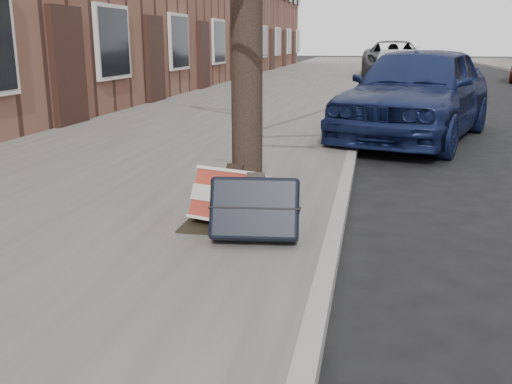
% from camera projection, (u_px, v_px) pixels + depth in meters
% --- Properties ---
extents(near_sidewalk, '(5.00, 70.00, 0.12)m').
position_uv_depth(near_sidewalk, '(287.00, 89.00, 18.03)').
color(near_sidewalk, slate).
rests_on(near_sidewalk, ground).
extents(dirt_patch, '(0.85, 0.85, 0.02)m').
position_uv_depth(dirt_patch, '(243.00, 219.00, 4.62)').
color(dirt_patch, black).
rests_on(dirt_patch, near_sidewalk).
extents(suitcase_red, '(0.65, 0.47, 0.45)m').
position_uv_depth(suitcase_red, '(230.00, 198.00, 4.42)').
color(suitcase_red, maroon).
rests_on(suitcase_red, near_sidewalk).
extents(suitcase_navy, '(0.67, 0.45, 0.49)m').
position_uv_depth(suitcase_navy, '(255.00, 209.00, 4.06)').
color(suitcase_navy, black).
rests_on(suitcase_navy, near_sidewalk).
extents(car_near_front, '(3.00, 4.72, 1.50)m').
position_uv_depth(car_near_front, '(417.00, 92.00, 8.94)').
color(car_near_front, '#141E49').
rests_on(car_near_front, ground).
extents(car_near_mid, '(1.91, 4.13, 1.31)m').
position_uv_depth(car_near_mid, '(407.00, 78.00, 13.98)').
color(car_near_mid, '#B4B7BC').
rests_on(car_near_mid, ground).
extents(car_near_back, '(2.65, 5.59, 1.54)m').
position_uv_depth(car_near_back, '(393.00, 59.00, 23.94)').
color(car_near_back, '#3A3A3F').
rests_on(car_near_back, ground).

